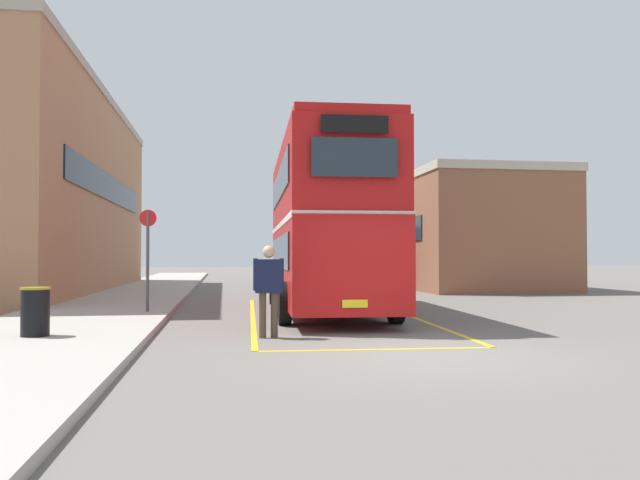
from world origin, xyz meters
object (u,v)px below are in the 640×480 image
object	(u,v)px
single_deck_bus	(356,255)
litter_bin	(35,312)
pedestrian_boarding	(269,284)
bus_stop_sign	(148,250)
double_decker_bus	(324,224)

from	to	relation	value
single_deck_bus	litter_bin	world-z (taller)	single_deck_bus
pedestrian_boarding	bus_stop_sign	world-z (taller)	bus_stop_sign
litter_bin	bus_stop_sign	xyz separation A→B (m)	(1.40, 4.95, 1.16)
double_decker_bus	single_deck_bus	world-z (taller)	double_decker_bus
pedestrian_boarding	bus_stop_sign	size ratio (longest dim) A/B	0.67
litter_bin	bus_stop_sign	distance (m)	5.27
single_deck_bus	bus_stop_sign	distance (m)	18.49
pedestrian_boarding	litter_bin	bearing A→B (deg)	-177.30
single_deck_bus	pedestrian_boarding	distance (m)	21.80
double_decker_bus	litter_bin	distance (m)	8.58
single_deck_bus	litter_bin	distance (m)	23.54
double_decker_bus	bus_stop_sign	xyz separation A→B (m)	(-4.81, -0.65, -0.77)
double_decker_bus	bus_stop_sign	bearing A→B (deg)	-172.33
pedestrian_boarding	single_deck_bus	bearing A→B (deg)	73.66
double_decker_bus	litter_bin	bearing A→B (deg)	-137.99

